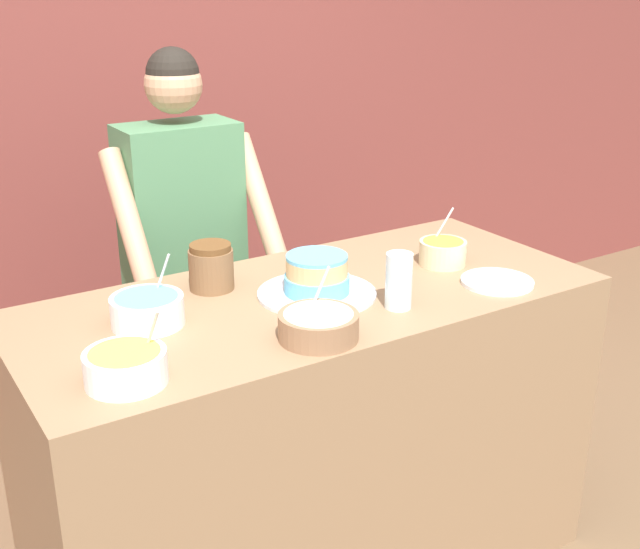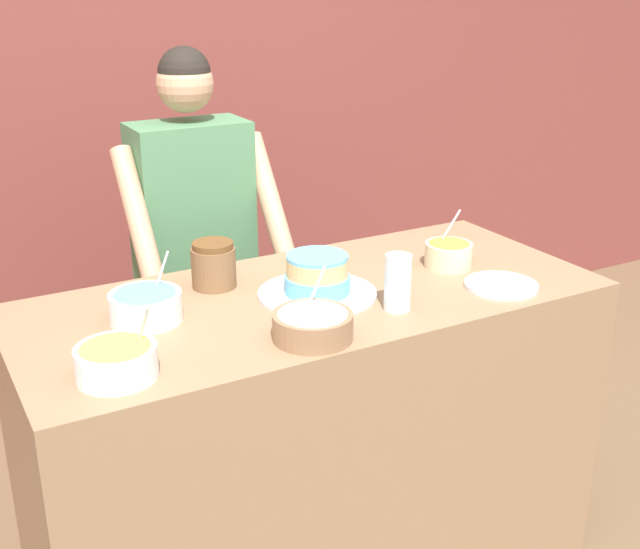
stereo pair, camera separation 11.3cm
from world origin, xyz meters
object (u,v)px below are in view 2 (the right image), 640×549
Objects in this scene: person_baker at (195,233)px; frosting_bowl_white at (313,325)px; frosting_bowl_blue at (146,306)px; cake at (317,279)px; frosting_bowl_orange at (448,254)px; frosting_bowl_yellow at (116,361)px; drinking_glass at (398,282)px; ceramic_plate at (501,285)px; stoneware_jar at (214,265)px.

frosting_bowl_white is (-0.06, -0.98, 0.05)m from person_baker.
person_baker is 8.42× the size of frosting_bowl_blue.
person_baker is 0.74m from cake.
frosting_bowl_white is 1.20× the size of frosting_bowl_orange.
frosting_bowl_yellow reaches higher than cake.
frosting_bowl_white is 0.45m from frosting_bowl_blue.
frosting_bowl_white is at bearing -4.15° from frosting_bowl_yellow.
drinking_glass is 0.73× the size of ceramic_plate.
drinking_glass is 0.54m from stoneware_jar.
frosting_bowl_blue reaches higher than drinking_glass.
frosting_bowl_orange is 1.25× the size of stoneware_jar.
frosting_bowl_blue reaches higher than ceramic_plate.
stoneware_jar is (0.25, 0.14, 0.02)m from frosting_bowl_blue.
drinking_glass is at bearing 1.23° from frosting_bowl_yellow.
frosting_bowl_orange reaches higher than drinking_glass.
frosting_bowl_white is at bearing -43.14° from frosting_bowl_blue.
cake is 1.83× the size of frosting_bowl_yellow.
frosting_bowl_white is 1.09× the size of frosting_bowl_yellow.
frosting_bowl_white is at bearing -79.90° from stoneware_jar.
frosting_bowl_yellow is (-0.15, -0.27, -0.00)m from frosting_bowl_blue.
frosting_bowl_orange is 0.89× the size of frosting_bowl_blue.
frosting_bowl_orange is at bearing 31.55° from drinking_glass.
person_baker is 0.96m from drinking_glass.
drinking_glass is at bearing -22.54° from frosting_bowl_blue.
frosting_bowl_orange is at bearing 1.07° from cake.
cake is at bearing 18.36° from frosting_bowl_yellow.
cake is 2.18× the size of drinking_glass.
cake is 2.50× the size of stoneware_jar.
drinking_glass reaches higher than stoneware_jar.
cake is at bearing 157.32° from ceramic_plate.
frosting_bowl_white is 1.30× the size of drinking_glass.
cake is 0.24m from drinking_glass.
frosting_bowl_blue is at bearing 164.47° from ceramic_plate.
person_baker is 8.61× the size of frosting_bowl_yellow.
frosting_bowl_yellow is at bearing -119.54° from frosting_bowl_blue.
person_baker reaches higher than frosting_bowl_white.
drinking_glass is at bearing -47.17° from stoneware_jar.
frosting_bowl_white is 0.64m from ceramic_plate.
frosting_bowl_white is at bearing -157.69° from frosting_bowl_orange.
stoneware_jar is at bearing 45.82° from frosting_bowl_yellow.
frosting_bowl_yellow is 0.87× the size of ceramic_plate.
frosting_bowl_orange is at bearing 97.06° from ceramic_plate.
person_baker is at bearing 121.64° from ceramic_plate.
drinking_glass is (0.61, -0.25, 0.03)m from frosting_bowl_blue.
cake is at bearing -7.53° from frosting_bowl_blue.
cake is 0.28m from frosting_bowl_white.
person_baker is 7.51× the size of ceramic_plate.
frosting_bowl_blue is at bearing 136.86° from frosting_bowl_white.
drinking_glass reaches higher than cake.
frosting_bowl_blue is at bearing 172.47° from cake.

